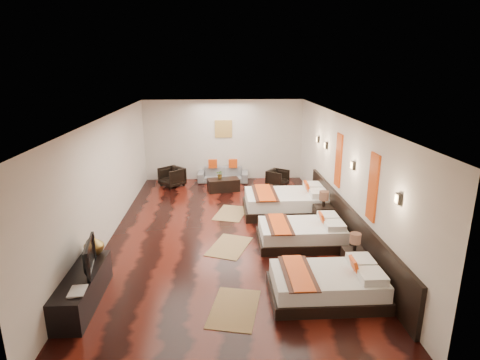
{
  "coord_description": "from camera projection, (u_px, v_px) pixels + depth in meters",
  "views": [
    {
      "loc": [
        -0.16,
        -8.82,
        3.91
      ],
      "look_at": [
        0.36,
        0.78,
        1.1
      ],
      "focal_mm": 29.39,
      "sensor_mm": 36.0,
      "label": 1
    }
  ],
  "objects": [
    {
      "name": "ceiling",
      "position": [
        226.0,
        117.0,
        8.78
      ],
      "size": [
        5.5,
        9.5,
        0.01
      ],
      "primitive_type": "cube",
      "color": "white",
      "rests_on": "floor"
    },
    {
      "name": "orange_panel_a",
      "position": [
        373.0,
        187.0,
        7.41
      ],
      "size": [
        0.04,
        0.4,
        1.3
      ],
      "primitive_type": "cube",
      "color": "#D86014",
      "rests_on": "right_wall"
    },
    {
      "name": "sconce_far",
      "position": [
        326.0,
        145.0,
        10.52
      ],
      "size": [
        0.07,
        0.12,
        0.18
      ],
      "color": "black",
      "rests_on": "right_wall"
    },
    {
      "name": "jute_mat_mid",
      "position": [
        229.0,
        246.0,
        8.82
      ],
      "size": [
        1.14,
        1.39,
        0.01
      ],
      "primitive_type": "cube",
      "rotation": [
        0.0,
        0.0,
        -0.37
      ],
      "color": "#98784D",
      "rests_on": "floor"
    },
    {
      "name": "figurine",
      "position": [
        94.0,
        244.0,
        7.24
      ],
      "size": [
        0.41,
        0.41,
        0.38
      ],
      "primitive_type": "imported",
      "rotation": [
        0.0,
        0.0,
        0.13
      ],
      "color": "brown",
      "rests_on": "tv_console"
    },
    {
      "name": "jute_mat_far",
      "position": [
        231.0,
        213.0,
        10.79
      ],
      "size": [
        1.06,
        1.37,
        0.01
      ],
      "primitive_type": "cube",
      "rotation": [
        0.0,
        0.0,
        -0.29
      ],
      "color": "#98784D",
      "rests_on": "floor"
    },
    {
      "name": "tv",
      "position": [
        85.0,
        257.0,
        6.62
      ],
      "size": [
        0.28,
        0.91,
        0.52
      ],
      "primitive_type": "imported",
      "rotation": [
        0.0,
        0.0,
        1.76
      ],
      "color": "black",
      "rests_on": "tv_console"
    },
    {
      "name": "sconce_near",
      "position": [
        398.0,
        199.0,
        6.31
      ],
      "size": [
        0.07,
        0.12,
        0.18
      ],
      "color": "black",
      "rests_on": "right_wall"
    },
    {
      "name": "bed_far",
      "position": [
        288.0,
        202.0,
        10.75
      ],
      "size": [
        2.33,
        1.47,
        0.89
      ],
      "color": "black",
      "rests_on": "floor"
    },
    {
      "name": "sconce_lounge",
      "position": [
        318.0,
        139.0,
        11.39
      ],
      "size": [
        0.07,
        0.12,
        0.18
      ],
      "color": "black",
      "rests_on": "right_wall"
    },
    {
      "name": "armchair_left",
      "position": [
        172.0,
        177.0,
        13.15
      ],
      "size": [
        0.98,
        0.98,
        0.64
      ],
      "primitive_type": "imported",
      "rotation": [
        0.0,
        0.0,
        -0.82
      ],
      "color": "black",
      "rests_on": "floor"
    },
    {
      "name": "gold_artwork",
      "position": [
        223.0,
        129.0,
        13.59
      ],
      "size": [
        0.6,
        0.04,
        0.6
      ],
      "primitive_type": "cube",
      "color": "#AD873F",
      "rests_on": "back_wall"
    },
    {
      "name": "left_wall",
      "position": [
        107.0,
        179.0,
        9.03
      ],
      "size": [
        0.01,
        9.5,
        2.8
      ],
      "primitive_type": "cube",
      "color": "silver",
      "rests_on": "floor"
    },
    {
      "name": "sconce_mid",
      "position": [
        353.0,
        165.0,
        8.42
      ],
      "size": [
        0.07,
        0.12,
        0.18
      ],
      "color": "black",
      "rests_on": "right_wall"
    },
    {
      "name": "sofa",
      "position": [
        223.0,
        175.0,
        13.68
      ],
      "size": [
        1.75,
        0.78,
        0.5
      ],
      "primitive_type": "imported",
      "rotation": [
        0.0,
        0.0,
        -0.06
      ],
      "color": "slate",
      "rests_on": "floor"
    },
    {
      "name": "tv_console",
      "position": [
        83.0,
        289.0,
        6.64
      ],
      "size": [
        0.5,
        1.8,
        0.55
      ],
      "primitive_type": "cube",
      "color": "black",
      "rests_on": "floor"
    },
    {
      "name": "jute_mat_near",
      "position": [
        234.0,
        308.0,
        6.56
      ],
      "size": [
        1.0,
        1.34,
        0.01
      ],
      "primitive_type": "cube",
      "rotation": [
        0.0,
        0.0,
        -0.22
      ],
      "color": "#98784D",
      "rests_on": "floor"
    },
    {
      "name": "armchair_right",
      "position": [
        278.0,
        178.0,
        13.15
      ],
      "size": [
        0.86,
        0.86,
        0.56
      ],
      "primitive_type": "imported",
      "rotation": [
        0.0,
        0.0,
        0.91
      ],
      "color": "black",
      "rests_on": "floor"
    },
    {
      "name": "nightstand_a",
      "position": [
        354.0,
        258.0,
        7.7
      ],
      "size": [
        0.41,
        0.41,
        0.8
      ],
      "color": "black",
      "rests_on": "floor"
    },
    {
      "name": "back_wall",
      "position": [
        224.0,
        140.0,
        13.72
      ],
      "size": [
        5.5,
        0.01,
        2.8
      ],
      "primitive_type": "cube",
      "color": "silver",
      "rests_on": "floor"
    },
    {
      "name": "bed_mid",
      "position": [
        302.0,
        233.0,
        8.89
      ],
      "size": [
        1.95,
        1.22,
        0.74
      ],
      "color": "black",
      "rests_on": "floor"
    },
    {
      "name": "right_wall",
      "position": [
        342.0,
        176.0,
        9.31
      ],
      "size": [
        0.01,
        9.5,
        2.8
      ],
      "primitive_type": "cube",
      "color": "silver",
      "rests_on": "floor"
    },
    {
      "name": "floor",
      "position": [
        227.0,
        232.0,
        9.56
      ],
      "size": [
        5.5,
        9.5,
        0.01
      ],
      "primitive_type": "cube",
      "color": "black",
      "rests_on": "ground"
    },
    {
      "name": "orange_panel_b",
      "position": [
        339.0,
        160.0,
        9.51
      ],
      "size": [
        0.04,
        0.4,
        1.3
      ],
      "primitive_type": "cube",
      "color": "#D86014",
      "rests_on": "right_wall"
    },
    {
      "name": "headboard_panel",
      "position": [
        348.0,
        226.0,
        8.81
      ],
      "size": [
        0.08,
        6.6,
        0.9
      ],
      "primitive_type": "cube",
      "color": "black",
      "rests_on": "floor"
    },
    {
      "name": "nightstand_b",
      "position": [
        323.0,
        213.0,
        9.94
      ],
      "size": [
        0.45,
        0.45,
        0.89
      ],
      "color": "black",
      "rests_on": "floor"
    },
    {
      "name": "book",
      "position": [
        69.0,
        292.0,
        6.03
      ],
      "size": [
        0.28,
        0.36,
        0.03
      ],
      "primitive_type": "imported",
      "rotation": [
        0.0,
        0.0,
        0.08
      ],
      "color": "black",
      "rests_on": "tv_console"
    },
    {
      "name": "table_plant",
      "position": [
        220.0,
        174.0,
        12.66
      ],
      "size": [
        0.29,
        0.26,
        0.28
      ],
      "primitive_type": "imported",
      "rotation": [
        0.0,
        0.0,
        -0.21
      ],
      "color": "#2A5B1E",
      "rests_on": "coffee_table"
    },
    {
      "name": "coffee_table",
      "position": [
        223.0,
        185.0,
        12.69
      ],
      "size": [
        1.08,
        0.68,
        0.4
      ],
      "primitive_type": "cube",
      "rotation": [
        0.0,
        0.0,
        0.19
      ],
      "color": "black",
      "rests_on": "floor"
    },
    {
      "name": "bed_near",
      "position": [
        328.0,
        284.0,
        6.81
      ],
      "size": [
        1.96,
        1.23,
        0.75
      ],
      "color": "black",
      "rests_on": "floor"
    }
  ]
}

